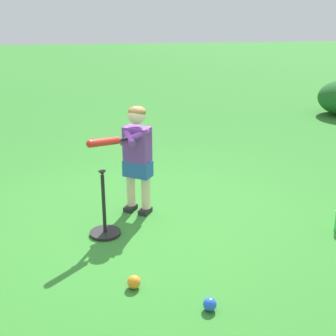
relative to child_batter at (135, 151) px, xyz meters
The scene contains 6 objects.
ground_plane 0.69m from the child_batter, ahead, with size 40.00×40.00×0.00m, color #2D7528.
child_batter is the anchor object (origin of this frame).
play_ball_by_bucket 2.62m from the child_batter, behind, with size 0.10×0.10×0.10m, color red.
play_ball_behind_batter 1.80m from the child_batter, 13.31° to the left, with size 0.10×0.10×0.10m, color blue.
play_ball_far_right 1.45m from the child_batter, ahead, with size 0.10×0.10×0.10m, color orange.
batting_tee 0.77m from the child_batter, 35.95° to the right, with size 0.28×0.28×0.62m.
Camera 1 is at (4.05, -0.28, 2.01)m, focal length 49.59 mm.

